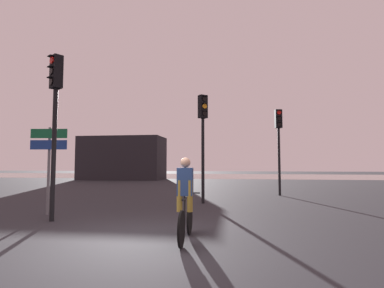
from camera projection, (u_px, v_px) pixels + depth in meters
ground_plane at (127, 245)px, 5.49m from camera, size 120.00×120.00×0.00m
water_strip at (219, 176)px, 38.29m from camera, size 80.00×16.00×0.01m
distant_building at (123, 158)px, 29.81m from camera, size 8.01×4.00×4.20m
traffic_light_far_right at (279, 135)px, 14.50m from camera, size 0.36×0.37×4.15m
traffic_light_center at (203, 127)px, 11.61m from camera, size 0.41×0.42×4.18m
traffic_light_near_left at (55, 105)px, 8.03m from camera, size 0.40×0.42×4.43m
direction_sign_post at (49, 154)px, 8.96m from camera, size 1.10×0.18×2.60m
cyclist at (185, 199)px, 5.82m from camera, size 0.46×1.71×1.62m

